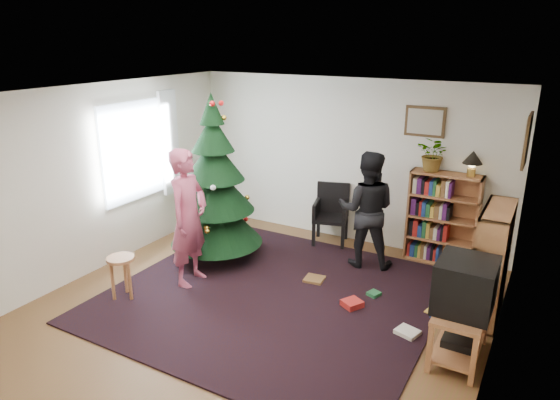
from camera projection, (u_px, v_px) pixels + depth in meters
The scene contains 23 objects.
floor at pixel (261, 307), 5.94m from camera, with size 5.00×5.00×0.00m, color brown.
ceiling at pixel (258, 94), 5.15m from camera, with size 5.00×5.00×0.00m, color white.
wall_back at pixel (346, 161), 7.61m from camera, with size 5.00×0.02×2.50m, color silver.
wall_front at pixel (71, 311), 3.48m from camera, with size 5.00×0.02×2.50m, color silver.
wall_left at pixel (102, 178), 6.71m from camera, with size 0.02×5.00×2.50m, color silver.
wall_right at pixel (502, 254), 4.38m from camera, with size 0.02×5.00×2.50m, color silver.
rug at pixel (274, 295), 6.18m from camera, with size 3.80×3.60×0.02m, color black.
window_pane at pixel (134, 151), 7.11m from camera, with size 0.04×1.20×1.40m, color silver.
curtain at pixel (169, 143), 7.67m from camera, with size 0.06×0.35×1.60m, color silver.
picture_back at pixel (425, 122), 6.83m from camera, with size 0.55×0.03×0.42m.
picture_right at pixel (527, 140), 5.61m from camera, with size 0.03×0.50×0.60m.
christmas_tree at pixel (215, 193), 6.94m from camera, with size 1.31×1.31×2.37m.
bookshelf_back at pixel (443, 217), 6.94m from camera, with size 0.95×0.30×1.30m.
bookshelf_right at pixel (492, 261), 5.59m from camera, with size 0.30×0.95×1.30m.
tv_stand at pixel (460, 329), 4.92m from camera, with size 0.45×0.82×0.55m.
crt_tv at pixel (465, 285), 4.76m from camera, with size 0.54×0.58×0.51m.
armchair at pixel (333, 211), 7.70m from camera, with size 0.62×0.63×0.91m.
stool at pixel (121, 267), 6.00m from camera, with size 0.33×0.33×0.55m.
person_standing at pixel (188, 218), 6.27m from camera, with size 0.65×0.43×1.78m, color #A9435C.
person_by_chair at pixel (367, 210), 6.78m from camera, with size 0.79×0.62×1.63m, color black.
potted_plant at pixel (434, 154), 6.76m from camera, with size 0.43×0.37×0.48m, color gray.
table_lamp at pixel (473, 159), 6.53m from camera, with size 0.26×0.26×0.35m.
floor_clutter at pixel (384, 305), 5.90m from camera, with size 1.81×0.83×0.08m.
Camera 1 is at (2.77, -4.45, 3.07)m, focal length 32.00 mm.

